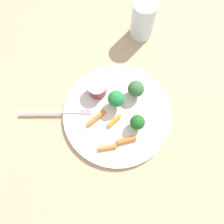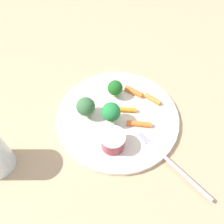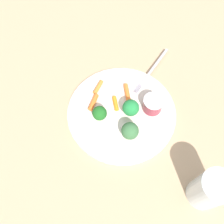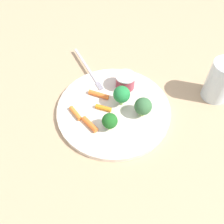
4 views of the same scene
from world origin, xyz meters
The scene contains 12 objects.
ground_plane centered at (0.00, 0.00, 0.00)m, with size 2.40×2.40×0.00m, color tan.
plate centered at (0.00, 0.00, 0.01)m, with size 0.28×0.28×0.01m, color silver.
sauce_cup centered at (0.07, 0.04, 0.03)m, with size 0.05×0.05×0.04m.
broccoli_floret_0 centered at (0.02, 0.00, 0.05)m, with size 0.04×0.04×0.06m.
broccoli_floret_1 centered at (-0.04, -0.04, 0.04)m, with size 0.04×0.04×0.04m.
broccoli_floret_2 centered at (0.04, -0.05, 0.04)m, with size 0.04×0.04×0.05m.
carrot_stick_0 centered at (-0.01, 0.05, 0.02)m, with size 0.01×0.01×0.05m, color orange.
carrot_stick_1 centered at (-0.07, -0.01, 0.02)m, with size 0.01×0.01×0.05m, color orange.
carrot_stick_2 centered at (-0.09, 0.04, 0.02)m, with size 0.01×0.01×0.04m, color orange.
carrot_stick_3 centered at (-0.02, 0.01, 0.02)m, with size 0.01×0.01×0.04m, color orange.
fork centered at (0.02, 0.15, 0.01)m, with size 0.04×0.18×0.00m.
drinking_glass centered at (0.24, -0.11, 0.05)m, with size 0.07×0.07×0.11m, color silver.
Camera 3 is at (0.10, -0.27, 0.55)m, focal length 38.41 mm.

